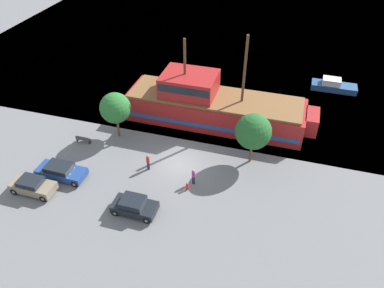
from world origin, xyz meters
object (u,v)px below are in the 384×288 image
moored_boat_dockside (333,86)px  parked_car_curb_rear (134,206)px  parked_car_curb_mid (61,171)px  fire_hydrant (187,186)px  pedestrian_walking_far (193,176)px  parked_car_curb_front (33,186)px  bench_promenade_east (83,139)px  pirate_ship (212,105)px  pedestrian_walking_near (148,162)px

moored_boat_dockside → parked_car_curb_rear: moored_boat_dockside is taller
moored_boat_dockside → parked_car_curb_mid: 34.92m
parked_car_curb_mid → moored_boat_dockside: bearing=45.1°
fire_hydrant → pedestrian_walking_far: 1.10m
parked_car_curb_front → pedestrian_walking_far: (13.54, 5.20, 0.11)m
bench_promenade_east → pedestrian_walking_far: bearing=-11.4°
parked_car_curb_mid → bench_promenade_east: parked_car_curb_mid is taller
bench_promenade_east → pedestrian_walking_far: 13.24m
parked_car_curb_mid → pedestrian_walking_far: 12.51m
pirate_ship → pedestrian_walking_near: (-3.78, -10.01, -1.13)m
parked_car_curb_front → pedestrian_walking_far: size_ratio=2.39×
parked_car_curb_front → fire_hydrant: parked_car_curb_front is taller
moored_boat_dockside → parked_car_curb_rear: (-16.25, -26.84, 0.15)m
parked_car_curb_rear → pedestrian_walking_near: pedestrian_walking_near is taller
parked_car_curb_front → parked_car_curb_rear: bearing=2.2°
moored_boat_dockside → parked_car_curb_rear: size_ratio=1.48×
pirate_ship → pedestrian_walking_far: bearing=-84.8°
parked_car_curb_front → fire_hydrant: bearing=17.8°
pirate_ship → fire_hydrant: pirate_ship is taller
parked_car_curb_front → pedestrian_walking_near: size_ratio=2.34×
parked_car_curb_front → parked_car_curb_mid: size_ratio=0.86×
bench_promenade_east → fire_hydrant: bearing=-15.8°
parked_car_curb_front → bench_promenade_east: (0.57, 7.81, -0.31)m
pirate_ship → parked_car_curb_front: 20.27m
pirate_ship → parked_car_curb_front: bearing=-128.4°
parked_car_curb_rear → bench_promenade_east: bearing=140.9°
fire_hydrant → pedestrian_walking_far: (0.32, 0.96, 0.44)m
parked_car_curb_rear → pedestrian_walking_far: 6.15m
pedestrian_walking_far → pedestrian_walking_near: bearing=172.2°
parked_car_curb_mid → fire_hydrant: parked_car_curb_mid is taller
fire_hydrant → pedestrian_walking_far: pedestrian_walking_far is taller
parked_car_curb_front → moored_boat_dockside: bearing=46.3°
parked_car_curb_front → parked_car_curb_rear: 9.73m
bench_promenade_east → pedestrian_walking_near: bearing=-13.4°
bench_promenade_east → pedestrian_walking_far: (12.97, -2.61, 0.42)m
pirate_ship → moored_boat_dockside: size_ratio=3.74×
pirate_ship → pedestrian_walking_far: size_ratio=12.64×
parked_car_curb_mid → bench_promenade_east: bearing=98.0°
moored_boat_dockside → parked_car_curb_front: bearing=-133.7°
parked_car_curb_front → bench_promenade_east: bearing=85.8°
moored_boat_dockside → parked_car_curb_mid: (-24.65, -24.73, 0.14)m
moored_boat_dockside → pedestrian_walking_far: pedestrian_walking_far is taller
moored_boat_dockside → bench_promenade_east: 31.97m
parked_car_curb_front → pedestrian_walking_near: (8.80, 5.84, 0.13)m
moored_boat_dockside → parked_car_curb_front: moored_boat_dockside is taller
parked_car_curb_front → fire_hydrant: size_ratio=5.22×
moored_boat_dockside → fire_hydrant: moored_boat_dockside is taller
parked_car_curb_front → pedestrian_walking_far: pedestrian_walking_far is taller
parked_car_curb_mid → pedestrian_walking_far: bearing=12.5°
moored_boat_dockside → bench_promenade_east: (-25.40, -19.41, -0.14)m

